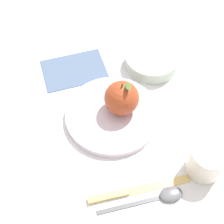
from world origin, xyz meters
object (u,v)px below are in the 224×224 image
apple (123,99)px  cup (207,160)px  knife (130,191)px  spoon (161,197)px  side_bowl (152,60)px  dinner_plate (112,114)px  linen_napkin (74,70)px

apple → cup: 0.23m
knife → spoon: (0.06, 0.01, 0.00)m
knife → side_bowl: bearing=103.2°
apple → spoon: apple is taller
cup → side_bowl: bearing=130.7°
apple → knife: apple is taller
side_bowl → knife: 0.36m
spoon → cup: bearing=58.3°
apple → spoon: size_ratio=0.60×
spoon → dinner_plate: bearing=140.5°
dinner_plate → side_bowl: size_ratio=1.61×
linen_napkin → dinner_plate: bearing=-32.2°
dinner_plate → knife: (0.11, -0.16, -0.01)m
side_bowl → spoon: bearing=-66.7°
cup → spoon: (-0.06, -0.10, -0.04)m
apple → knife: 0.21m
spoon → apple: bearing=133.6°
apple → cup: size_ratio=1.22×
dinner_plate → cup: cup is taller
side_bowl → spoon: (0.15, -0.34, -0.02)m
knife → spoon: 0.06m
side_bowl → knife: side_bowl is taller
dinner_plate → linen_napkin: (-0.15, 0.10, -0.01)m
dinner_plate → apple: size_ratio=2.40×
knife → linen_napkin: 0.37m
knife → linen_napkin: bearing=136.1°
apple → spoon: (0.16, -0.16, -0.05)m
dinner_plate → side_bowl: bearing=81.9°
dinner_plate → cup: bearing=-10.9°
dinner_plate → cup: (0.24, -0.05, 0.03)m
knife → linen_napkin: knife is taller
dinner_plate → apple: bearing=46.8°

